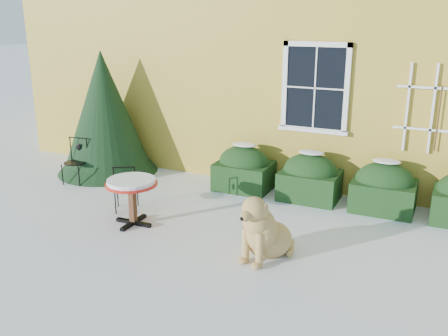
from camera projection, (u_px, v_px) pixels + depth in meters
The scene contains 8 objects.
ground at pixel (195, 244), 7.37m from camera, with size 80.00×80.00×0.00m, color white.
house at pixel (325, 15), 12.46m from camera, with size 12.40×8.40×6.40m.
hedge_row at pixel (346, 183), 8.79m from camera, with size 4.95×0.80×0.91m.
evergreen_shrub at pixel (105, 124), 10.47m from camera, with size 2.12×2.12×2.56m.
bistro_table at pixel (132, 187), 7.88m from camera, with size 0.83×0.83×0.77m.
patio_chair_near at pixel (126, 188), 8.50m from camera, with size 0.51×0.50×0.84m.
patio_chair_far at pixel (76, 161), 9.95m from camera, with size 0.46×0.45×0.89m.
dog at pixel (263, 232), 6.84m from camera, with size 0.78×1.06×0.99m.
Camera 1 is at (3.22, -5.89, 3.28)m, focal length 40.00 mm.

